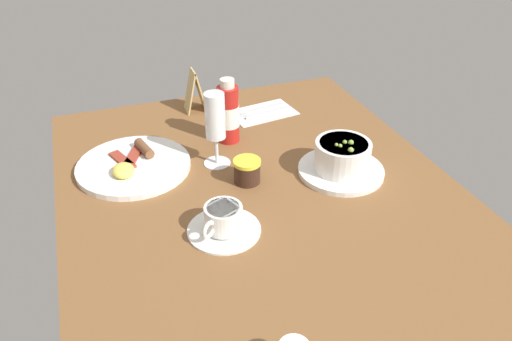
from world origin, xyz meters
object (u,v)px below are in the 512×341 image
object	(u,v)px
porridge_bowl	(342,159)
breakfast_plate	(133,165)
cutlery_setting	(261,112)
wine_glass	(215,120)
jam_jar	(247,171)
sauce_bottle_red	(227,114)
menu_card	(195,91)
coffee_cup	(223,221)

from	to	relation	value
porridge_bowl	breakfast_plate	distance (cm)	47.48
cutlery_setting	wine_glass	bearing A→B (deg)	138.55
jam_jar	sauce_bottle_red	world-z (taller)	sauce_bottle_red
wine_glass	sauce_bottle_red	xyz separation A→B (cm)	(9.62, -5.59, -3.81)
porridge_bowl	wine_glass	world-z (taller)	wine_glass
wine_glass	menu_card	bearing A→B (deg)	-4.17
sauce_bottle_red	menu_card	world-z (taller)	sauce_bottle_red
porridge_bowl	cutlery_setting	distance (cm)	35.27
sauce_bottle_red	breakfast_plate	bearing A→B (deg)	102.53
cutlery_setting	jam_jar	xyz separation A→B (cm)	(-30.62, 14.50, 2.49)
porridge_bowl	sauce_bottle_red	size ratio (longest dim) A/B	1.18
sauce_bottle_red	menu_card	xyz separation A→B (cm)	(19.48, 3.47, -1.59)
porridge_bowl	wine_glass	distance (cm)	29.56
jam_jar	menu_card	distance (cm)	38.73
coffee_cup	porridge_bowl	bearing A→B (deg)	-70.65
wine_glass	jam_jar	world-z (taller)	wine_glass
cutlery_setting	sauce_bottle_red	distance (cm)	18.87
breakfast_plate	sauce_bottle_red	bearing A→B (deg)	-77.47
sauce_bottle_red	porridge_bowl	bearing A→B (deg)	-139.30
breakfast_plate	wine_glass	bearing A→B (deg)	-102.67
porridge_bowl	menu_card	size ratio (longest dim) A/B	1.65
porridge_bowl	breakfast_plate	xyz separation A→B (cm)	(17.52, 44.04, -2.85)
cutlery_setting	wine_glass	size ratio (longest dim) A/B	1.07
jam_jar	sauce_bottle_red	bearing A→B (deg)	-4.20
jam_jar	sauce_bottle_red	distance (cm)	19.69
cutlery_setting	wine_glass	world-z (taller)	wine_glass
coffee_cup	cutlery_setting	bearing A→B (deg)	-28.17
cutlery_setting	jam_jar	size ratio (longest dim) A/B	3.11
porridge_bowl	cutlery_setting	bearing A→B (deg)	10.87
jam_jar	cutlery_setting	bearing A→B (deg)	-25.34
coffee_cup	menu_card	xyz separation A→B (cm)	(53.25, -7.70, 3.44)
cutlery_setting	breakfast_plate	world-z (taller)	breakfast_plate
coffee_cup	jam_jar	world-z (taller)	coffee_cup
porridge_bowl	coffee_cup	bearing A→B (deg)	109.35
coffee_cup	menu_card	size ratio (longest dim) A/B	1.21
jam_jar	porridge_bowl	bearing A→B (deg)	-100.34
cutlery_setting	breakfast_plate	xyz separation A→B (cm)	(-16.95, 37.42, 0.62)
wine_glass	menu_card	world-z (taller)	wine_glass
porridge_bowl	wine_glass	bearing A→B (deg)	62.27
wine_glass	jam_jar	bearing A→B (deg)	-156.07
jam_jar	breakfast_plate	distance (cm)	26.75
cutlery_setting	coffee_cup	xyz separation A→B (cm)	(-45.32, 24.27, 2.14)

